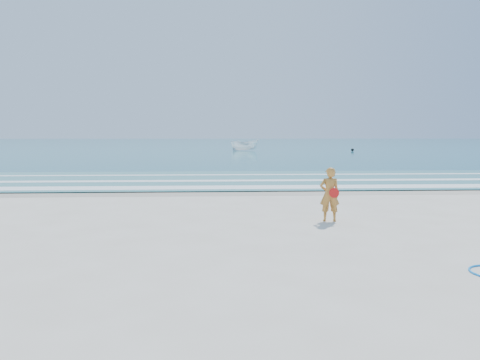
{
  "coord_description": "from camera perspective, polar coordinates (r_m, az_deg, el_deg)",
  "views": [
    {
      "loc": [
        -0.77,
        -9.99,
        2.4
      ],
      "look_at": [
        -0.03,
        4.0,
        1.0
      ],
      "focal_mm": 35.0,
      "sensor_mm": 36.0,
      "label": 1
    }
  ],
  "objects": [
    {
      "name": "foam_far",
      "position": [
        26.61,
        -1.36,
        0.64
      ],
      "size": [
        400.0,
        0.6,
        0.01
      ],
      "primitive_type": "cube",
      "color": "white",
      "rests_on": "shallow"
    },
    {
      "name": "shallow",
      "position": [
        24.12,
        -1.19,
        0.1
      ],
      "size": [
        400.0,
        10.0,
        0.01
      ],
      "primitive_type": "cube",
      "color": "#59B7AD",
      "rests_on": "ocean"
    },
    {
      "name": "foam_mid",
      "position": [
        23.33,
        -1.12,
        -0.07
      ],
      "size": [
        400.0,
        0.9,
        0.01
      ],
      "primitive_type": "cube",
      "color": "white",
      "rests_on": "shallow"
    },
    {
      "name": "boat",
      "position": [
        64.03,
        0.58,
        4.26
      ],
      "size": [
        4.09,
        2.24,
        1.49
      ],
      "primitive_type": "imported",
      "rotation": [
        0.0,
        0.0,
        1.78
      ],
      "color": "white",
      "rests_on": "ocean"
    },
    {
      "name": "wet_sand",
      "position": [
        19.16,
        -0.7,
        -1.49
      ],
      "size": [
        400.0,
        2.4,
        0.0
      ],
      "primitive_type": "cube",
      "color": "#B2A893",
      "rests_on": "ground"
    },
    {
      "name": "buoy",
      "position": [
        63.66,
        13.54,
        3.6
      ],
      "size": [
        0.39,
        0.39,
        0.39
      ],
      "primitive_type": "sphere",
      "color": "black",
      "rests_on": "ocean"
    },
    {
      "name": "ground",
      "position": [
        10.31,
        1.34,
        -7.76
      ],
      "size": [
        400.0,
        400.0,
        0.0
      ],
      "primitive_type": "plane",
      "color": "silver",
      "rests_on": "ground"
    },
    {
      "name": "woman",
      "position": [
        13.0,
        10.87,
        -1.73
      ],
      "size": [
        0.57,
        0.43,
        1.48
      ],
      "color": "#C47A2E",
      "rests_on": "ground"
    },
    {
      "name": "foam_near",
      "position": [
        20.44,
        -0.85,
        -0.89
      ],
      "size": [
        400.0,
        1.4,
        0.01
      ],
      "primitive_type": "cube",
      "color": "white",
      "rests_on": "shallow"
    },
    {
      "name": "ocean",
      "position": [
        115.02,
        -2.65,
        4.51
      ],
      "size": [
        400.0,
        190.0,
        0.04
      ],
      "primitive_type": "cube",
      "color": "#19727F",
      "rests_on": "ground"
    }
  ]
}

